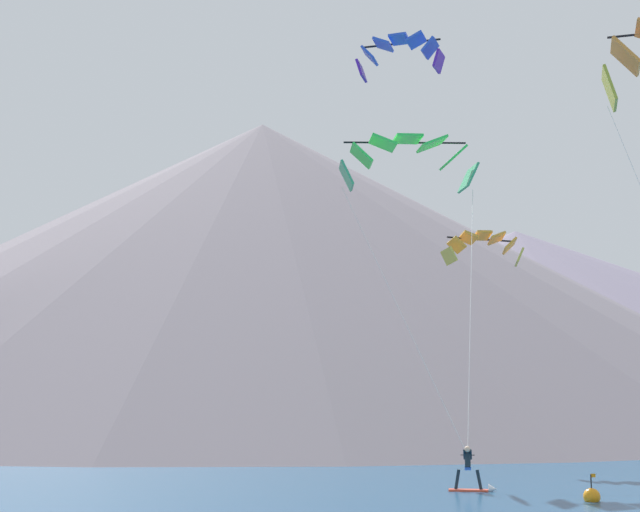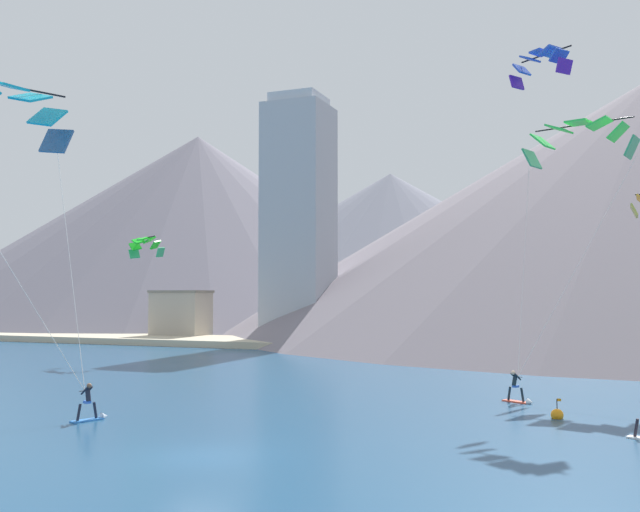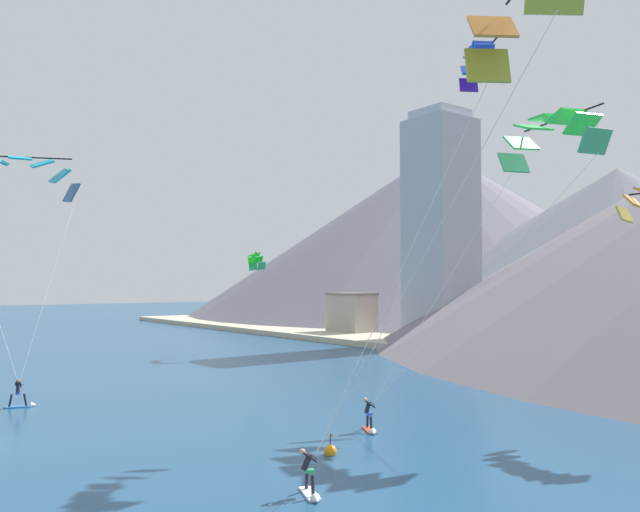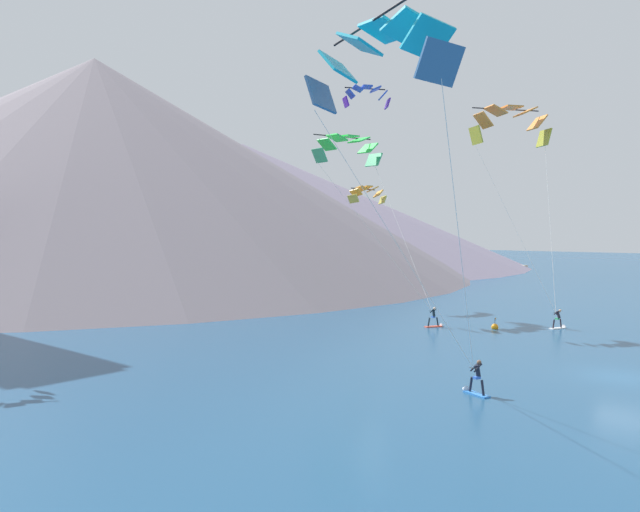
# 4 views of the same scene
# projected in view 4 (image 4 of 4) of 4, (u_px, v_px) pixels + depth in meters

# --- Properties ---
(ground_plane) EXTENTS (400.00, 400.00, 0.00)m
(ground_plane) POSITION_uv_depth(u_px,v_px,m) (621.00, 378.00, 33.22)
(ground_plane) COLOR navy
(kitesurfer_near_lead) EXTENTS (0.95, 1.77, 1.74)m
(kitesurfer_near_lead) POSITION_uv_depth(u_px,v_px,m) (474.00, 383.00, 29.91)
(kitesurfer_near_lead) COLOR #337FDB
(kitesurfer_near_lead) RESTS_ON ground
(kitesurfer_near_trail) EXTENTS (1.72, 1.19, 1.72)m
(kitesurfer_near_trail) POSITION_uv_depth(u_px,v_px,m) (436.00, 321.00, 50.75)
(kitesurfer_near_trail) COLOR #E54C33
(kitesurfer_near_trail) RESTS_ON ground
(kitesurfer_mid_center) EXTENTS (1.77, 1.01, 1.67)m
(kitesurfer_mid_center) POSITION_uv_depth(u_px,v_px,m) (560.00, 323.00, 49.85)
(kitesurfer_mid_center) COLOR white
(kitesurfer_mid_center) RESTS_ON ground
(parafoil_kite_near_lead) EXTENTS (8.18, 7.79, 14.93)m
(parafoil_kite_near_lead) POSITION_uv_depth(u_px,v_px,m) (380.00, 53.00, 25.06)
(parafoil_kite_near_lead) COLOR #305C8D
(parafoil_kite_near_trail) EXTENTS (7.42, 13.14, 15.73)m
(parafoil_kite_near_trail) POSITION_uv_depth(u_px,v_px,m) (348.00, 147.00, 59.84)
(parafoil_kite_near_trail) COLOR #31A469
(parafoil_kite_mid_center) EXTENTS (7.81, 8.83, 17.77)m
(parafoil_kite_mid_center) POSITION_uv_depth(u_px,v_px,m) (511.00, 121.00, 56.34)
(parafoil_kite_mid_center) COLOR #9FA32E
(parafoil_kite_distant_high_outer) EXTENTS (4.00, 3.46, 1.96)m
(parafoil_kite_distant_high_outer) POSITION_uv_depth(u_px,v_px,m) (367.00, 94.00, 55.58)
(parafoil_kite_distant_high_outer) COLOR #441AA3
(parafoil_kite_distant_low_drift) EXTENTS (4.60, 2.20, 1.90)m
(parafoil_kite_distant_low_drift) POSITION_uv_depth(u_px,v_px,m) (367.00, 193.00, 65.06)
(parafoil_kite_distant_low_drift) COLOR gold
(race_marker_buoy) EXTENTS (0.56, 0.56, 1.02)m
(race_marker_buoy) POSITION_uv_depth(u_px,v_px,m) (495.00, 327.00, 49.59)
(race_marker_buoy) COLOR orange
(race_marker_buoy) RESTS_ON ground
(shoreline_strip) EXTENTS (180.00, 10.00, 0.70)m
(shoreline_strip) POSITION_uv_depth(u_px,v_px,m) (128.00, 302.00, 65.03)
(shoreline_strip) COLOR beige
(shoreline_strip) RESTS_ON ground
(shore_building_promenade_mid) EXTENTS (8.21, 6.63, 5.97)m
(shore_building_promenade_mid) POSITION_uv_depth(u_px,v_px,m) (224.00, 269.00, 79.28)
(shore_building_promenade_mid) COLOR silver
(shore_building_promenade_mid) RESTS_ON ground
(shore_building_quay_east) EXTENTS (5.64, 5.74, 5.41)m
(shore_building_quay_east) POSITION_uv_depth(u_px,v_px,m) (175.00, 274.00, 74.11)
(shore_building_quay_east) COLOR silver
(shore_building_quay_east) RESTS_ON ground
(mountain_peak_west_ridge) EXTENTS (129.22, 129.22, 28.16)m
(mountain_peak_west_ridge) POSITION_uv_depth(u_px,v_px,m) (243.00, 204.00, 146.38)
(mountain_peak_west_ridge) COLOR slate
(mountain_peak_west_ridge) RESTS_ON ground
(mountain_peak_central_summit) EXTENTS (129.09, 129.09, 37.99)m
(mountain_peak_central_summit) POSITION_uv_depth(u_px,v_px,m) (96.00, 167.00, 109.58)
(mountain_peak_central_summit) COLOR slate
(mountain_peak_central_summit) RESTS_ON ground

